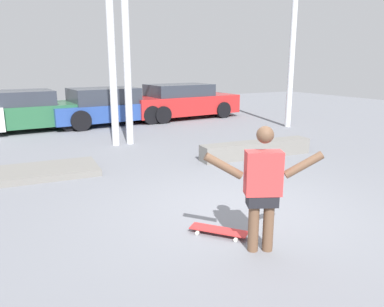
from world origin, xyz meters
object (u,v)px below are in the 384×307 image
Objects in this scene: skateboard at (219,230)px; parked_car_red at (182,101)px; parked_car_green at (22,111)px; skateboarder at (263,185)px; parked_car_blue at (107,107)px; manual_pad at (6,175)px; grind_box at (256,149)px.

parked_car_red is at bearing 116.24° from skateboard.
skateboarder is at bearing -82.50° from parked_car_green.
parked_car_blue is at bearing 178.68° from parked_car_red.
manual_pad is 0.76× the size of parked_car_red.
parked_car_green and parked_car_blue have the same top height.
skateboarder is at bearing -19.24° from skateboard.
parked_car_blue is 0.93× the size of parked_car_red.
parked_car_green is (-1.45, 9.79, 0.59)m from skateboard.
skateboarder is 10.53m from parked_car_green.
manual_pad is 0.85× the size of parked_car_green.
skateboarder is 0.54× the size of grind_box.
manual_pad is 8.94m from parked_car_red.
parked_car_red reaches higher than parked_car_blue.
parked_car_green reaches higher than manual_pad.
grind_box is at bearing 96.32° from skateboard.
parked_car_green reaches higher than grind_box.
grind_box is (3.11, 3.12, 0.13)m from skateboard.
parked_car_green is 2.87m from parked_car_blue.
skateboarder is 0.36× the size of parked_car_blue.
skateboarder reaches higher than skateboard.
skateboard is at bearing -83.16° from parked_car_green.
skateboarder is 0.37× the size of parked_car_green.
parked_car_green is at bearing 177.01° from parked_car_red.
skateboarder is 0.33× the size of parked_car_red.
skateboarder is at bearing -127.95° from grind_box.
manual_pad is (-5.42, 1.01, -0.13)m from grind_box.
parked_car_red is (1.46, 6.68, 0.48)m from grind_box.
skateboard is 9.83m from parked_car_blue.
skateboard is 4.73m from manual_pad.
grind_box is 0.62× the size of parked_car_red.
skateboard is at bearing -101.57° from parked_car_blue.
parked_car_green is at bearing 124.34° from grind_box.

